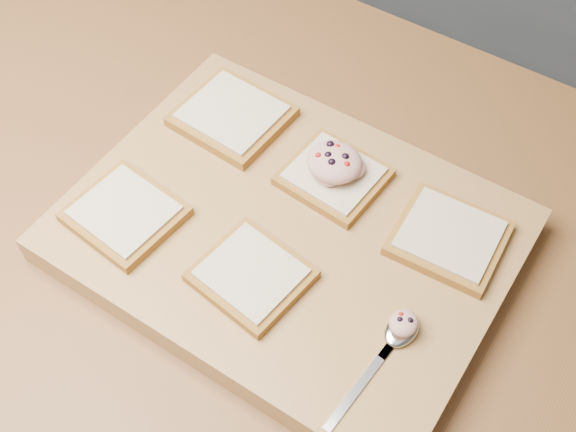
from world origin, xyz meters
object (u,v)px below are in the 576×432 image
(tuna_salad_dollop, at_px, (335,162))
(spoon, at_px, (396,337))
(bread_far_center, at_px, (334,176))
(cutting_board, at_px, (288,235))

(tuna_salad_dollop, xyz_separation_m, spoon, (0.17, -0.15, -0.03))
(tuna_salad_dollop, height_order, spoon, tuna_salad_dollop)
(bread_far_center, height_order, tuna_salad_dollop, tuna_salad_dollop)
(bread_far_center, bearing_deg, tuna_salad_dollop, 126.02)
(cutting_board, distance_m, tuna_salad_dollop, 0.10)
(cutting_board, xyz_separation_m, spoon, (0.17, -0.06, 0.02))
(cutting_board, relative_size, bread_far_center, 4.15)
(bread_far_center, bearing_deg, cutting_board, -96.13)
(spoon, bearing_deg, cutting_board, 160.84)
(bread_far_center, xyz_separation_m, spoon, (0.16, -0.15, -0.00))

